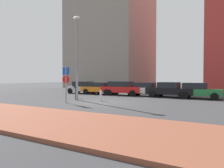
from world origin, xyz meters
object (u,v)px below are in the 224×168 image
object	(u,v)px
parked_car_white	(146,89)
parked_car_green	(198,90)
parked_car_black	(170,90)
parking_meter	(75,90)
parked_car_orange	(101,88)
traffic_bollard_mid	(77,94)
parking_sign_post	(66,80)
traffic_bollard_near	(101,96)
street_lamp	(77,51)
parked_car_silver	(84,87)
parked_car_red	(122,88)

from	to	relation	value
parked_car_white	parked_car_green	bearing A→B (deg)	-3.18
parked_car_black	parking_meter	bearing A→B (deg)	-134.79
parked_car_orange	traffic_bollard_mid	xyz separation A→B (m)	(0.82, -5.20, -0.30)
parked_car_black	parked_car_green	size ratio (longest dim) A/B	1.14
parked_car_white	parking_sign_post	size ratio (longest dim) A/B	1.48
parked_car_green	parked_car_orange	bearing A→B (deg)	-179.63
traffic_bollard_near	parking_sign_post	bearing A→B (deg)	-123.32
street_lamp	parking_sign_post	bearing A→B (deg)	-73.50
parked_car_silver	parking_meter	size ratio (longest dim) A/B	3.44
parked_car_red	parking_meter	world-z (taller)	parked_car_red
traffic_bollard_mid	parked_car_silver	bearing A→B (deg)	121.88
parking_sign_post	traffic_bollard_mid	distance (m)	3.74
parked_car_red	street_lamp	size ratio (longest dim) A/B	0.64
parked_car_green	traffic_bollard_mid	distance (m)	10.99
traffic_bollard_mid	parked_car_black	bearing A→B (deg)	36.71
parking_meter	parking_sign_post	bearing A→B (deg)	-68.82
parked_car_green	parked_car_black	bearing A→B (deg)	178.89
parked_car_silver	parked_car_black	size ratio (longest dim) A/B	1.00
parked_car_red	traffic_bollard_near	xyz separation A→B (m)	(1.15, -6.06, -0.35)
parked_car_silver	parked_car_red	distance (m)	5.19
traffic_bollard_near	parked_car_black	bearing A→B (deg)	56.49
parked_car_silver	parked_car_green	bearing A→B (deg)	0.12
parked_car_red	traffic_bollard_mid	world-z (taller)	parked_car_red
parking_meter	traffic_bollard_mid	distance (m)	1.41
parking_meter	parked_car_orange	bearing A→B (deg)	103.76
parked_car_silver	parked_car_red	bearing A→B (deg)	0.17
parked_car_white	traffic_bollard_near	size ratio (longest dim) A/B	4.46
parked_car_red	parking_meter	distance (m)	6.50
parked_car_green	traffic_bollard_near	xyz separation A→B (m)	(-6.56, -6.07, -0.31)
parked_car_orange	parked_car_silver	bearing A→B (deg)	179.03
parked_car_red	traffic_bollard_near	world-z (taller)	parked_car_red
parked_car_black	parking_sign_post	size ratio (longest dim) A/B	1.65
parked_car_white	parking_meter	world-z (taller)	parked_car_white
parked_car_silver	parked_car_green	distance (m)	12.90
street_lamp	traffic_bollard_near	distance (m)	4.31
parked_car_red	parking_meter	xyz separation A→B (m)	(-1.20, -6.39, 0.05)
parked_car_silver	traffic_bollard_near	xyz separation A→B (m)	(6.35, -6.04, -0.31)
parked_car_white	parking_meter	distance (m)	7.70
parked_car_black	parking_meter	size ratio (longest dim) A/B	3.43
parked_car_green	street_lamp	bearing A→B (deg)	-143.55
parked_car_green	parking_sign_post	world-z (taller)	parking_sign_post
parked_car_white	traffic_bollard_near	bearing A→B (deg)	-103.07
parked_car_green	traffic_bollard_mid	xyz separation A→B (m)	(-9.64, -5.27, -0.33)
parked_car_silver	parked_car_orange	distance (m)	2.44
parking_sign_post	traffic_bollard_mid	world-z (taller)	parking_sign_post
parked_car_orange	street_lamp	xyz separation A→B (m)	(1.75, -6.37, 3.43)
parked_car_silver	parked_car_black	distance (m)	10.40
parked_car_black	street_lamp	bearing A→B (deg)	-133.75
parked_car_black	parked_car_green	bearing A→B (deg)	-1.11
parked_car_red	parked_car_black	xyz separation A→B (m)	(5.20, 0.06, -0.05)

